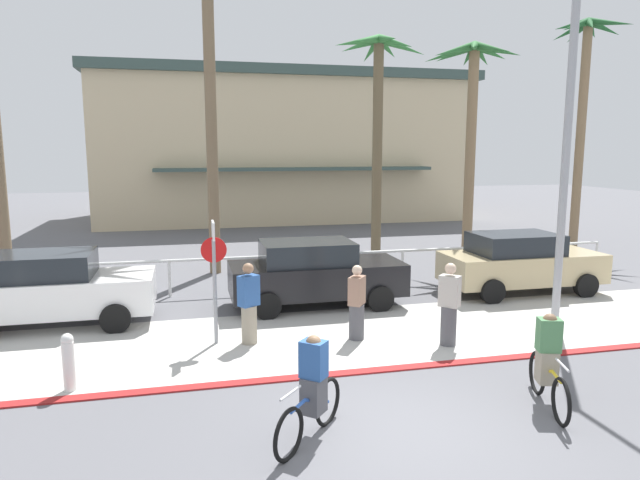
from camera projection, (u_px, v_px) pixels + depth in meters
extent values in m
plane|color=#5B5B60|center=(283.00, 278.00, 17.72)|extent=(80.00, 80.00, 0.00)
cube|color=beige|center=(328.00, 337.00, 12.15)|extent=(44.00, 4.00, 0.02)
cube|color=maroon|center=(355.00, 372.00, 10.22)|extent=(44.00, 0.24, 0.03)
cube|color=beige|center=(280.00, 152.00, 33.89)|extent=(20.26, 9.64, 7.72)
cube|color=#384C47|center=(279.00, 81.00, 33.24)|extent=(20.86, 10.24, 0.50)
cube|color=#384C47|center=(297.00, 169.00, 28.92)|extent=(14.18, 1.20, 0.16)
cylinder|color=white|center=(291.00, 256.00, 16.12)|extent=(20.24, 0.08, 0.08)
cylinder|color=white|center=(81.00, 283.00, 14.92)|extent=(0.08, 0.08, 1.00)
cylinder|color=white|center=(170.00, 279.00, 15.43)|extent=(0.08, 0.08, 1.00)
cylinder|color=white|center=(252.00, 275.00, 15.94)|extent=(0.08, 0.08, 1.00)
cylinder|color=white|center=(330.00, 271.00, 16.46)|extent=(0.08, 0.08, 1.00)
cylinder|color=white|center=(402.00, 267.00, 16.97)|extent=(0.08, 0.08, 1.00)
cylinder|color=white|center=(471.00, 264.00, 17.48)|extent=(0.08, 0.08, 1.00)
cylinder|color=white|center=(535.00, 260.00, 17.99)|extent=(0.08, 0.08, 1.00)
cylinder|color=white|center=(596.00, 257.00, 18.51)|extent=(0.08, 0.08, 1.00)
cylinder|color=gray|center=(215.00, 292.00, 11.59)|extent=(0.08, 0.08, 2.20)
cube|color=white|center=(213.00, 230.00, 11.38)|extent=(0.04, 0.56, 0.36)
cylinder|color=red|center=(214.00, 250.00, 11.45)|extent=(0.52, 0.03, 0.52)
cylinder|color=white|center=(69.00, 367.00, 9.39)|extent=(0.20, 0.20, 0.85)
sphere|color=white|center=(67.00, 339.00, 9.31)|extent=(0.20, 0.20, 0.20)
cylinder|color=#9EA0A5|center=(566.00, 160.00, 12.63)|extent=(0.18, 0.18, 7.50)
cylinder|color=#756047|center=(211.00, 117.00, 17.77)|extent=(0.36, 0.36, 9.99)
cylinder|color=brown|center=(377.00, 152.00, 20.27)|extent=(0.36, 0.36, 7.77)
cone|color=#387F3D|center=(402.00, 47.00, 19.89)|extent=(1.80, 0.32, 0.78)
cone|color=#387F3D|center=(387.00, 48.00, 20.26)|extent=(1.25, 1.25, 0.75)
cone|color=#387F3D|center=(371.00, 51.00, 20.53)|extent=(0.32, 1.84, 0.84)
cone|color=#387F3D|center=(360.00, 45.00, 20.06)|extent=(1.32, 1.32, 0.61)
cone|color=#387F3D|center=(357.00, 42.00, 19.49)|extent=(1.64, 0.32, 0.60)
cone|color=#387F3D|center=(368.00, 40.00, 18.96)|extent=(1.48, 1.48, 0.64)
cone|color=#387F3D|center=(387.00, 39.00, 18.88)|extent=(0.32, 1.71, 0.60)
cone|color=#387F3D|center=(396.00, 43.00, 19.36)|extent=(1.18, 1.18, 0.69)
cylinder|color=#846B4C|center=(470.00, 156.00, 20.09)|extent=(0.36, 0.36, 7.51)
cone|color=#2D6B33|center=(490.00, 53.00, 19.67)|extent=(1.32, 0.32, 0.72)
cone|color=#2D6B33|center=(481.00, 56.00, 20.05)|extent=(1.28, 1.15, 0.81)
cone|color=#2D6B33|center=(469.00, 56.00, 20.14)|extent=(0.55, 1.38, 0.80)
cone|color=#2D6B33|center=(455.00, 54.00, 20.10)|extent=(1.11, 1.61, 0.67)
cone|color=#2D6B33|center=(449.00, 54.00, 19.64)|extent=(1.79, 0.91, 0.82)
cone|color=#2D6B33|center=(455.00, 50.00, 19.03)|extent=(1.96, 0.97, 0.80)
cone|color=#2D6B33|center=(474.00, 46.00, 18.79)|extent=(1.08, 1.55, 0.62)
cone|color=#2D6B33|center=(492.00, 48.00, 18.72)|extent=(0.64, 1.90, 0.78)
cone|color=#2D6B33|center=(498.00, 51.00, 19.19)|extent=(1.46, 1.30, 0.74)
cylinder|color=#846B4C|center=(580.00, 137.00, 23.00)|extent=(0.36, 0.36, 8.96)
cone|color=#235B2D|center=(604.00, 28.00, 22.50)|extent=(1.57, 0.32, 0.75)
cone|color=#235B2D|center=(592.00, 30.00, 22.84)|extent=(1.28, 1.14, 0.73)
cone|color=#235B2D|center=(577.00, 32.00, 23.17)|extent=(0.62, 1.81, 0.80)
cone|color=#235B2D|center=(570.00, 31.00, 22.85)|extent=(1.04, 1.48, 0.83)
cone|color=#235B2D|center=(571.00, 26.00, 22.39)|extent=(1.37, 0.76, 0.58)
cone|color=#235B2D|center=(576.00, 26.00, 21.89)|extent=(1.73, 0.89, 0.81)
cone|color=#235B2D|center=(591.00, 25.00, 21.75)|extent=(0.95, 1.32, 0.77)
cone|color=#235B2D|center=(607.00, 23.00, 21.53)|extent=(0.64, 1.87, 0.73)
cone|color=#235B2D|center=(611.00, 23.00, 21.96)|extent=(1.47, 1.30, 0.57)
cube|color=white|center=(54.00, 294.00, 12.88)|extent=(4.40, 1.80, 0.80)
cube|color=#1E2328|center=(39.00, 266.00, 12.72)|extent=(2.29, 1.58, 0.56)
cylinder|color=black|center=(124.00, 298.00, 14.13)|extent=(0.66, 0.22, 0.66)
cylinder|color=black|center=(115.00, 318.00, 12.40)|extent=(0.66, 0.22, 0.66)
cube|color=black|center=(317.00, 278.00, 14.52)|extent=(4.40, 1.80, 0.80)
cube|color=#1E2328|center=(307.00, 252.00, 14.36)|extent=(2.29, 1.58, 0.56)
cylinder|color=black|center=(359.00, 282.00, 15.77)|extent=(0.66, 0.22, 0.66)
cylinder|color=black|center=(380.00, 299.00, 14.04)|extent=(0.66, 0.22, 0.66)
cylinder|color=black|center=(258.00, 288.00, 15.13)|extent=(0.66, 0.22, 0.66)
cylinder|color=black|center=(267.00, 306.00, 13.40)|extent=(0.66, 0.22, 0.66)
cube|color=tan|center=(522.00, 267.00, 15.88)|extent=(4.40, 1.80, 0.80)
cube|color=#1E2328|center=(515.00, 243.00, 15.71)|extent=(2.29, 1.58, 0.56)
cylinder|color=black|center=(545.00, 272.00, 17.13)|extent=(0.66, 0.22, 0.66)
cylinder|color=black|center=(586.00, 286.00, 15.40)|extent=(0.66, 0.22, 0.66)
cylinder|color=black|center=(460.00, 277.00, 16.49)|extent=(0.66, 0.22, 0.66)
cylinder|color=black|center=(492.00, 291.00, 14.76)|extent=(0.66, 0.22, 0.66)
torus|color=black|center=(561.00, 402.00, 8.30)|extent=(0.26, 0.71, 0.72)
torus|color=black|center=(537.00, 373.00, 9.38)|extent=(0.26, 0.71, 0.72)
cylinder|color=gold|center=(544.00, 372.00, 9.03)|extent=(0.25, 0.68, 0.35)
cylinder|color=gold|center=(557.00, 377.00, 8.49)|extent=(0.16, 0.38, 0.07)
cylinder|color=gold|center=(547.00, 370.00, 8.93)|extent=(0.05, 0.05, 0.44)
cylinder|color=silver|center=(562.00, 365.00, 8.26)|extent=(0.18, 0.49, 0.04)
cube|color=gray|center=(547.00, 367.00, 8.92)|extent=(0.36, 0.39, 0.52)
cube|color=#4C7F51|center=(549.00, 335.00, 8.83)|extent=(0.40, 0.35, 0.52)
sphere|color=brown|center=(550.00, 321.00, 8.80)|extent=(0.22, 0.22, 0.22)
torus|color=black|center=(289.00, 435.00, 7.35)|extent=(0.52, 0.58, 0.72)
torus|color=black|center=(328.00, 402.00, 8.31)|extent=(0.52, 0.58, 0.72)
cylinder|color=#2851A8|center=(317.00, 401.00, 7.99)|extent=(0.49, 0.55, 0.35)
cylinder|color=#2851A8|center=(298.00, 406.00, 7.51)|extent=(0.29, 0.32, 0.07)
cylinder|color=#2851A8|center=(314.00, 399.00, 7.90)|extent=(0.05, 0.05, 0.44)
cylinder|color=silver|center=(290.00, 393.00, 7.31)|extent=(0.36, 0.40, 0.04)
cube|color=#4C4C51|center=(314.00, 395.00, 7.89)|extent=(0.42, 0.43, 0.52)
cube|color=#2D5699|center=(314.00, 359.00, 7.81)|extent=(0.43, 0.42, 0.52)
sphere|color=brown|center=(314.00, 343.00, 7.77)|extent=(0.22, 0.22, 0.22)
cylinder|color=#4C4C51|center=(357.00, 322.00, 11.95)|extent=(0.45, 0.45, 0.77)
cube|color=#93705B|center=(357.00, 291.00, 11.84)|extent=(0.45, 0.48, 0.60)
sphere|color=beige|center=(357.00, 270.00, 11.77)|extent=(0.21, 0.21, 0.21)
cylinder|color=gray|center=(249.00, 325.00, 11.69)|extent=(0.44, 0.44, 0.82)
cube|color=#2D5699|center=(249.00, 291.00, 11.57)|extent=(0.48, 0.43, 0.63)
sphere|color=#9E7556|center=(248.00, 269.00, 11.50)|extent=(0.23, 0.23, 0.23)
cylinder|color=#4C4C51|center=(448.00, 326.00, 11.59)|extent=(0.45, 0.45, 0.83)
cube|color=#B7B2A8|center=(450.00, 291.00, 11.47)|extent=(0.47, 0.47, 0.64)
sphere|color=beige|center=(451.00, 269.00, 11.40)|extent=(0.23, 0.23, 0.23)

